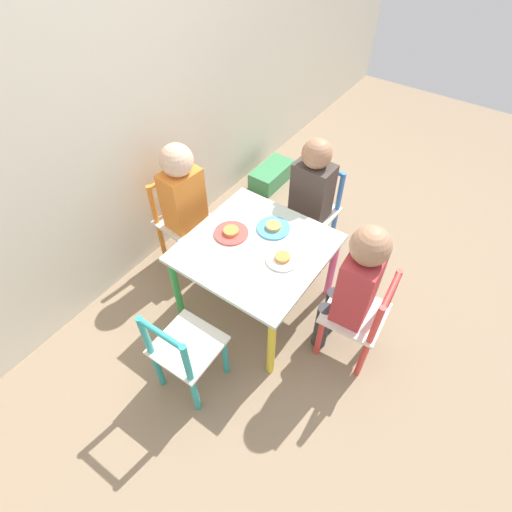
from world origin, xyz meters
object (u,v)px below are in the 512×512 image
at_px(child_front, 354,284).
at_px(plate_front, 282,259).
at_px(kids_table, 256,255).
at_px(plate_back, 231,232).
at_px(chair_teal, 185,352).
at_px(plate_right, 273,227).
at_px(storage_bin, 272,175).
at_px(chair_blue, 313,213).
at_px(child_back, 185,199).
at_px(child_right, 310,193).
at_px(chair_orange, 183,222).
at_px(chair_red, 359,318).

distance_m(child_front, plate_front, 0.33).
distance_m(kids_table, plate_back, 0.16).
relative_size(chair_teal, plate_right, 3.30).
bearing_deg(plate_front, storage_bin, 35.69).
bearing_deg(chair_blue, plate_right, -90.54).
relative_size(child_back, child_right, 1.02).
relative_size(chair_orange, chair_red, 1.00).
height_order(chair_blue, child_right, child_right).
bearing_deg(chair_red, child_right, -134.00).
bearing_deg(child_back, child_front, -85.19).
bearing_deg(chair_red, chair_blue, -137.85).
relative_size(chair_teal, plate_back, 3.24).
bearing_deg(plate_front, child_front, -83.92).
bearing_deg(plate_back, plate_right, -45.00).
bearing_deg(chair_blue, chair_teal, -88.44).
xyz_separation_m(chair_blue, chair_red, (-0.50, -0.52, 0.00)).
relative_size(kids_table, child_back, 0.82).
distance_m(plate_back, storage_bin, 1.08).
bearing_deg(plate_right, plate_front, -135.00).
bearing_deg(child_right, plate_front, -72.96).
relative_size(child_back, plate_right, 4.76).
height_order(kids_table, chair_red, chair_red).
distance_m(chair_orange, child_front, 1.03).
distance_m(kids_table, chair_blue, 0.55).
xyz_separation_m(kids_table, chair_red, (0.04, -0.54, -0.12)).
bearing_deg(kids_table, chair_blue, -1.46).
xyz_separation_m(child_right, plate_back, (-0.48, 0.16, 0.00)).
bearing_deg(child_back, plate_front, -88.75).
bearing_deg(chair_teal, child_right, -91.47).
bearing_deg(storage_bin, plate_back, -157.79).
distance_m(chair_red, child_right, 0.71).
relative_size(chair_teal, storage_bin, 1.59).
bearing_deg(plate_front, child_back, 85.88).
relative_size(chair_red, chair_teal, 1.00).
relative_size(kids_table, chair_orange, 1.18).
height_order(chair_red, child_right, child_right).
bearing_deg(chair_red, child_front, -90.00).
bearing_deg(plate_back, plate_front, -90.00).
height_order(chair_orange, child_front, child_front).
distance_m(chair_blue, child_back, 0.72).
xyz_separation_m(kids_table, child_back, (0.04, 0.48, 0.08)).
distance_m(child_right, plate_right, 0.33).
bearing_deg(child_back, chair_blue, -39.39).
bearing_deg(child_right, chair_teal, -88.34).
relative_size(child_front, plate_right, 4.85).
bearing_deg(kids_table, chair_red, -85.76).
height_order(chair_teal, plate_front, chair_teal).
distance_m(chair_orange, chair_teal, 0.81).
distance_m(chair_teal, child_back, 0.79).
height_order(chair_blue, chair_teal, same).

